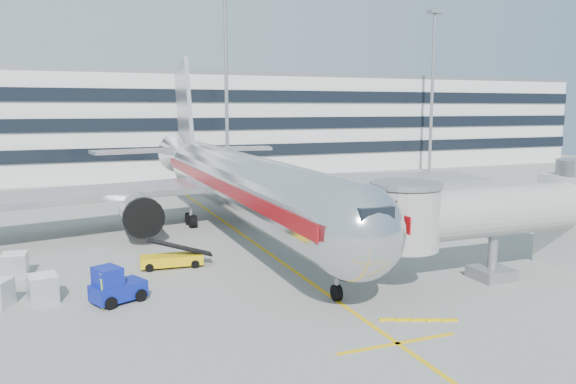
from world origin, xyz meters
name	(u,v)px	position (x,y,z in m)	size (l,w,h in m)	color
ground	(283,263)	(0.00, 0.00, 0.00)	(180.00, 180.00, 0.00)	gray
lead_in_line	(239,232)	(0.00, 10.00, 0.01)	(0.25, 70.00, 0.01)	#E7AC0C
stop_bar	(398,344)	(0.00, -14.00, 0.01)	(6.00, 0.25, 0.01)	#E7AC0C
main_jet	(233,180)	(0.00, 11.72, 4.23)	(50.95, 48.70, 16.06)	silver
jet_bridge	(516,214)	(12.18, -8.00, 3.87)	(17.80, 4.50, 7.00)	silver
terminal	(152,124)	(0.00, 57.95, 7.80)	(150.00, 24.25, 15.60)	silver
light_mast_centre	(226,74)	(8.00, 42.00, 14.88)	(2.40, 1.20, 25.45)	gray
light_mast_east	(433,79)	(42.00, 42.00, 14.88)	(2.40, 1.20, 25.45)	gray
belt_loader	(171,259)	(-7.11, 1.77, 0.57)	(4.24, 1.80, 2.00)	#DEB209
baggage_tug	(115,287)	(-11.10, -3.92, 0.89)	(3.12, 2.58, 2.04)	navy
cargo_container_left	(43,288)	(-14.68, -2.36, 0.76)	(1.65, 1.65, 1.51)	silver
cargo_container_right	(15,265)	(-16.41, 3.22, 0.75)	(1.51, 1.51, 1.50)	silver
ramp_worker	(105,289)	(-11.67, -4.58, 1.02)	(0.74, 0.49, 2.03)	#ACDA16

